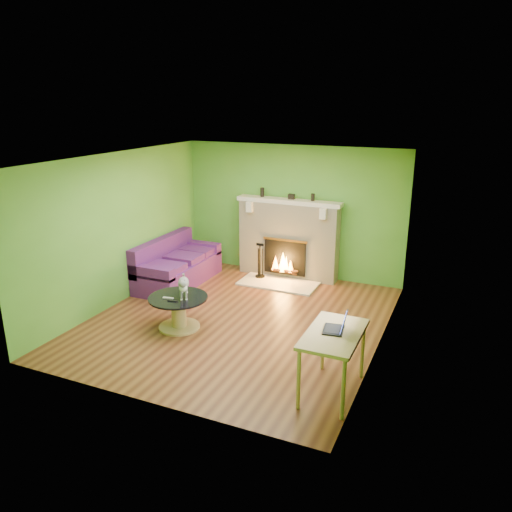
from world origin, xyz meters
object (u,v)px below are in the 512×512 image
(coffee_table, at_px, (179,310))
(cat, at_px, (184,286))
(sofa, at_px, (176,266))
(desk, at_px, (334,340))

(coffee_table, xyz_separation_m, cat, (0.08, 0.05, 0.40))
(coffee_table, height_order, cat, cat)
(coffee_table, distance_m, cat, 0.41)
(sofa, relative_size, coffee_table, 2.11)
(cat, bearing_deg, sofa, 96.32)
(coffee_table, relative_size, cat, 1.58)
(desk, height_order, cat, cat)
(sofa, relative_size, desk, 1.79)
(desk, relative_size, cat, 1.87)
(sofa, xyz_separation_m, desk, (3.81, -2.49, 0.37))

